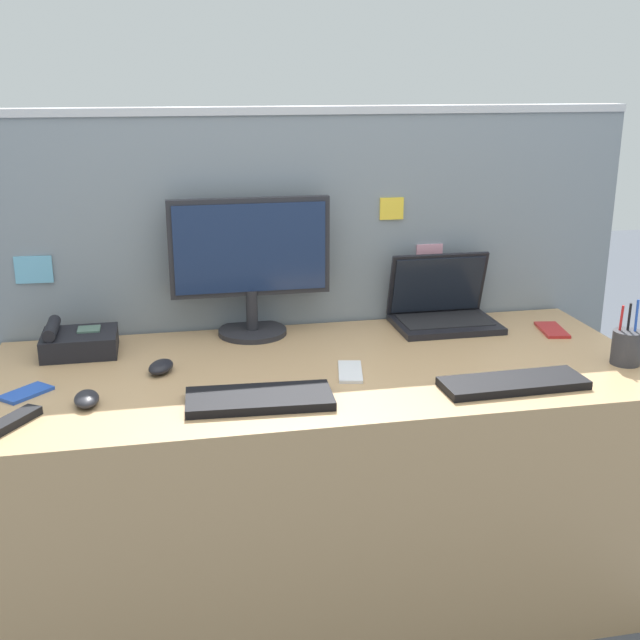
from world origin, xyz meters
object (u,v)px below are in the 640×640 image
Objects in this scene: desktop_monitor at (250,259)px; cell_phone_blue_case at (26,393)px; desk_phone at (78,342)px; cell_phone_red_case at (552,330)px; cell_phone_white_slab at (350,372)px; tv_remote at (10,422)px; pen_cup at (626,347)px; computer_mouse_right_hand at (161,367)px; keyboard_spare at (513,383)px; laptop at (442,307)px; keyboard_main at (259,399)px; computer_mouse_left_hand at (87,399)px.

cell_phone_blue_case is (-0.62, -0.38, -0.23)m from desktop_monitor.
cell_phone_blue_case is (-0.11, -0.30, -0.03)m from desk_phone.
desk_phone is 1.38× the size of cell_phone_red_case.
tv_remote reaches higher than cell_phone_white_slab.
pen_cup is at bearing -26.03° from desktop_monitor.
cell_phone_blue_case is (-0.34, -0.09, -0.01)m from computer_mouse_right_hand.
pen_cup is at bearing 12.91° from keyboard_spare.
desktop_monitor is 1.12m from pen_cup.
laptop is 0.90× the size of keyboard_main.
laptop is 0.56m from keyboard_spare.
desk_phone is 0.59× the size of keyboard_main.
keyboard_spare is 1.25m from cell_phone_blue_case.
keyboard_spare is at bearing 3.04° from computer_mouse_right_hand.
cell_phone_blue_case and cell_phone_red_case have the same top height.
tv_remote is at bearing -103.03° from desk_phone.
computer_mouse_left_hand reaches higher than cell_phone_red_case.
desktop_monitor is at bearing 66.73° from computer_mouse_right_hand.
pen_cup is at bearing 36.68° from tv_remote.
pen_cup reaches higher than keyboard_spare.
desktop_monitor is 0.77m from cell_phone_blue_case.
laptop is 1.18m from computer_mouse_left_hand.
keyboard_spare is at bearing 35.10° from cell_phone_blue_case.
desktop_monitor is 1.51× the size of laptop.
laptop is 0.94m from computer_mouse_right_hand.
desk_phone reaches higher than tv_remote.
cell_phone_red_case is at bearing 100.74° from pen_cup.
keyboard_main is 0.31m from cell_phone_white_slab.
keyboard_spare is at bearing -7.68° from computer_mouse_left_hand.
desktop_monitor is 1.36× the size of keyboard_main.
keyboard_spare is 1.24m from tv_remote.
computer_mouse_right_hand reaches higher than tv_remote.
computer_mouse_right_hand is 0.35m from cell_phone_blue_case.
laptop is 3.24× the size of computer_mouse_left_hand.
laptop is at bearing 41.65° from keyboard_main.
desk_phone is 2.11× the size of computer_mouse_left_hand.
desk_phone reaches higher than keyboard_main.
keyboard_main is at bearing 175.67° from keyboard_spare.
tv_remote is at bearing -156.64° from cell_phone_white_slab.
cell_phone_red_case is (1.45, -0.08, -0.03)m from desk_phone.
pen_cup is (0.99, -0.48, -0.19)m from desktop_monitor.
tv_remote is at bearing -156.12° from cell_phone_red_case.
desk_phone is 0.56× the size of keyboard_spare.
laptop reaches higher than keyboard_spare.
desktop_monitor is 3.89× the size of cell_phone_blue_case.
desktop_monitor reaches higher than tv_remote.
cell_phone_red_case is at bearing 24.58° from keyboard_main.
computer_mouse_right_hand is 1.29m from pen_cup.
computer_mouse_left_hand reaches higher than keyboard_main.
desktop_monitor is 0.60m from keyboard_main.
desktop_monitor is at bearing 134.48° from keyboard_spare.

